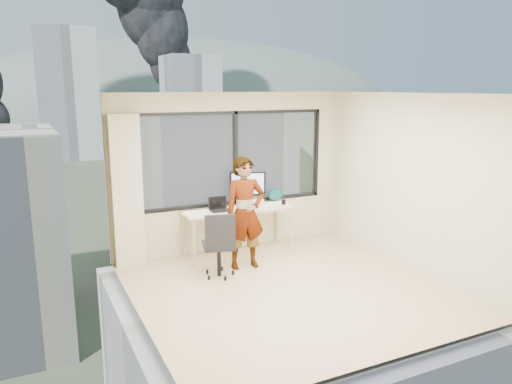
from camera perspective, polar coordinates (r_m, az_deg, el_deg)
floor at (r=6.80m, az=3.74°, el=-11.14°), size 4.00×4.00×0.01m
ceiling at (r=6.25m, az=4.07°, el=11.35°), size 4.00×4.00×0.01m
wall_front at (r=4.82m, az=15.75°, el=-4.98°), size 4.00×0.01×2.60m
wall_left at (r=5.70m, az=-13.87°, el=-2.24°), size 0.01×4.00×2.60m
wall_right at (r=7.57m, az=17.18°, el=1.06°), size 0.01×4.00×2.60m
window_wall at (r=8.15m, az=-2.75°, el=3.94°), size 3.30×0.16×1.55m
curtain at (r=7.59m, az=-14.74°, el=0.07°), size 0.45×0.14×2.30m
desk at (r=8.07m, az=-2.04°, el=-4.50°), size 1.80×0.60×0.75m
chair at (r=7.07m, az=-4.34°, el=-5.95°), size 0.61×0.61×0.99m
person at (r=7.31m, az=-1.27°, el=-2.46°), size 0.64×0.45×1.68m
monitor at (r=8.06m, az=-0.97°, el=0.40°), size 0.60×0.32×0.59m
game_console at (r=8.32m, az=-0.36°, el=-1.06°), size 0.32×0.28×0.07m
laptop at (r=7.81m, az=-4.22°, el=-1.48°), size 0.32×0.33×0.20m
cellphone at (r=8.01m, az=0.02°, el=-1.80°), size 0.11×0.07×0.01m
pen_cup at (r=8.25m, az=3.22°, el=-1.13°), size 0.08×0.08×0.09m
handbag at (r=8.49m, az=2.24°, el=-0.33°), size 0.30×0.22×0.21m
exterior_ground at (r=126.57m, az=-24.17°, el=3.44°), size 400.00×400.00×0.04m
near_bldg_b at (r=46.79m, az=-6.48°, el=1.31°), size 14.00×13.00×16.00m
near_bldg_c at (r=48.47m, az=18.40°, el=-2.50°), size 12.00×10.00×10.00m
far_tower_b at (r=125.93m, az=-21.08°, el=10.52°), size 13.00×13.00×30.00m
far_tower_c at (r=153.22m, az=-7.59°, el=10.59°), size 15.00×15.00×26.00m
hill_b at (r=341.77m, az=-8.28°, el=9.15°), size 300.00×220.00×96.00m
tree_b at (r=27.34m, az=-8.23°, el=-14.51°), size 7.60×7.60×9.00m
tree_c at (r=53.20m, az=3.08°, el=-0.63°), size 8.40×8.40×10.00m
smoke_plume_b at (r=186.39m, az=-7.83°, el=19.46°), size 30.00×18.00×70.00m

